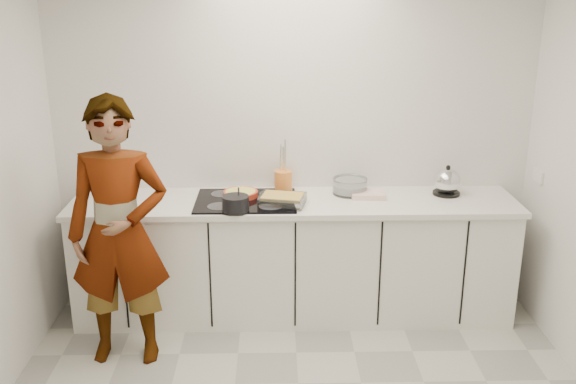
{
  "coord_description": "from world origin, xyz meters",
  "views": [
    {
      "loc": [
        -0.14,
        -3.12,
        2.42
      ],
      "look_at": [
        -0.05,
        1.05,
        1.05
      ],
      "focal_mm": 40.0,
      "sensor_mm": 36.0,
      "label": 1
    }
  ],
  "objects_px": {
    "mixing_bowl": "(350,187)",
    "cook": "(119,234)",
    "utensil_crock": "(283,182)",
    "saucepan": "(236,203)",
    "tart_dish": "(241,193)",
    "hob": "(246,201)",
    "baking_dish": "(283,199)",
    "kettle": "(447,182)"
  },
  "relations": [
    {
      "from": "tart_dish",
      "to": "baking_dish",
      "type": "bearing_deg",
      "value": -27.41
    },
    {
      "from": "saucepan",
      "to": "mixing_bowl",
      "type": "bearing_deg",
      "value": 25.28
    },
    {
      "from": "utensil_crock",
      "to": "saucepan",
      "type": "bearing_deg",
      "value": -127.28
    },
    {
      "from": "saucepan",
      "to": "mixing_bowl",
      "type": "distance_m",
      "value": 0.92
    },
    {
      "from": "baking_dish",
      "to": "cook",
      "type": "relative_size",
      "value": 0.2
    },
    {
      "from": "tart_dish",
      "to": "kettle",
      "type": "height_order",
      "value": "kettle"
    },
    {
      "from": "tart_dish",
      "to": "hob",
      "type": "bearing_deg",
      "value": -62.37
    },
    {
      "from": "baking_dish",
      "to": "kettle",
      "type": "bearing_deg",
      "value": 9.79
    },
    {
      "from": "mixing_bowl",
      "to": "baking_dish",
      "type": "bearing_deg",
      "value": -153.91
    },
    {
      "from": "hob",
      "to": "kettle",
      "type": "distance_m",
      "value": 1.5
    },
    {
      "from": "tart_dish",
      "to": "utensil_crock",
      "type": "height_order",
      "value": "utensil_crock"
    },
    {
      "from": "kettle",
      "to": "utensil_crock",
      "type": "xyz_separation_m",
      "value": [
        -1.21,
        0.08,
        -0.01
      ]
    },
    {
      "from": "tart_dish",
      "to": "utensil_crock",
      "type": "bearing_deg",
      "value": 23.34
    },
    {
      "from": "tart_dish",
      "to": "kettle",
      "type": "xyz_separation_m",
      "value": [
        1.53,
        0.05,
        0.06
      ]
    },
    {
      "from": "hob",
      "to": "baking_dish",
      "type": "relative_size",
      "value": 2.02
    },
    {
      "from": "saucepan",
      "to": "utensil_crock",
      "type": "height_order",
      "value": "saucepan"
    },
    {
      "from": "kettle",
      "to": "mixing_bowl",
      "type": "bearing_deg",
      "value": 177.07
    },
    {
      "from": "hob",
      "to": "tart_dish",
      "type": "distance_m",
      "value": 0.09
    },
    {
      "from": "baking_dish",
      "to": "cook",
      "type": "distance_m",
      "value": 1.15
    },
    {
      "from": "saucepan",
      "to": "kettle",
      "type": "bearing_deg",
      "value": 12.93
    },
    {
      "from": "saucepan",
      "to": "baking_dish",
      "type": "xyz_separation_m",
      "value": [
        0.32,
        0.14,
        -0.02
      ]
    },
    {
      "from": "saucepan",
      "to": "tart_dish",
      "type": "bearing_deg",
      "value": 86.49
    },
    {
      "from": "hob",
      "to": "utensil_crock",
      "type": "distance_m",
      "value": 0.36
    },
    {
      "from": "saucepan",
      "to": "baking_dish",
      "type": "relative_size",
      "value": 0.58
    },
    {
      "from": "tart_dish",
      "to": "cook",
      "type": "bearing_deg",
      "value": -140.07
    },
    {
      "from": "mixing_bowl",
      "to": "utensil_crock",
      "type": "height_order",
      "value": "utensil_crock"
    },
    {
      "from": "tart_dish",
      "to": "cook",
      "type": "height_order",
      "value": "cook"
    },
    {
      "from": "tart_dish",
      "to": "cook",
      "type": "distance_m",
      "value": 0.98
    },
    {
      "from": "utensil_crock",
      "to": "tart_dish",
      "type": "bearing_deg",
      "value": -156.66
    },
    {
      "from": "mixing_bowl",
      "to": "utensil_crock",
      "type": "bearing_deg",
      "value": 174.66
    },
    {
      "from": "kettle",
      "to": "cook",
      "type": "height_order",
      "value": "cook"
    },
    {
      "from": "kettle",
      "to": "baking_dish",
      "type": "bearing_deg",
      "value": -170.21
    },
    {
      "from": "saucepan",
      "to": "utensil_crock",
      "type": "relative_size",
      "value": 1.24
    },
    {
      "from": "baking_dish",
      "to": "utensil_crock",
      "type": "relative_size",
      "value": 2.14
    },
    {
      "from": "hob",
      "to": "saucepan",
      "type": "relative_size",
      "value": 3.47
    },
    {
      "from": "saucepan",
      "to": "mixing_bowl",
      "type": "relative_size",
      "value": 0.74
    },
    {
      "from": "hob",
      "to": "saucepan",
      "type": "distance_m",
      "value": 0.24
    },
    {
      "from": "tart_dish",
      "to": "cook",
      "type": "xyz_separation_m",
      "value": [
        -0.75,
        -0.63,
        -0.06
      ]
    },
    {
      "from": "baking_dish",
      "to": "cook",
      "type": "height_order",
      "value": "cook"
    },
    {
      "from": "mixing_bowl",
      "to": "cook",
      "type": "xyz_separation_m",
      "value": [
        -1.56,
        -0.72,
        -0.08
      ]
    },
    {
      "from": "hob",
      "to": "cook",
      "type": "distance_m",
      "value": 0.96
    },
    {
      "from": "baking_dish",
      "to": "saucepan",
      "type": "bearing_deg",
      "value": -156.0
    }
  ]
}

